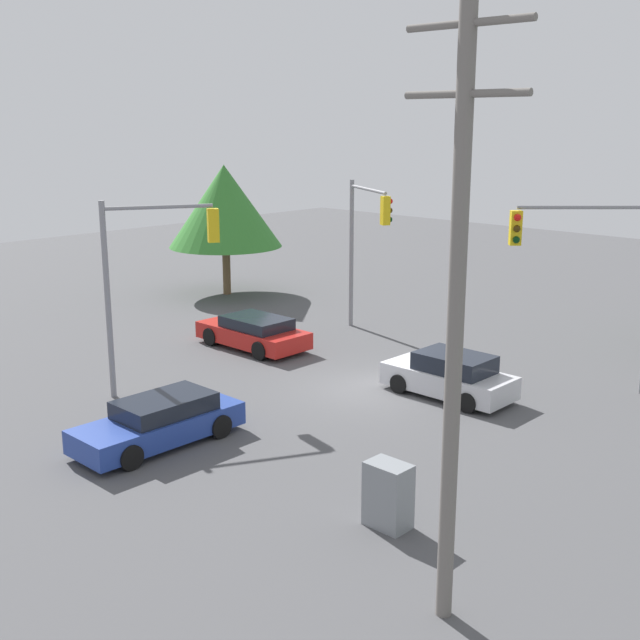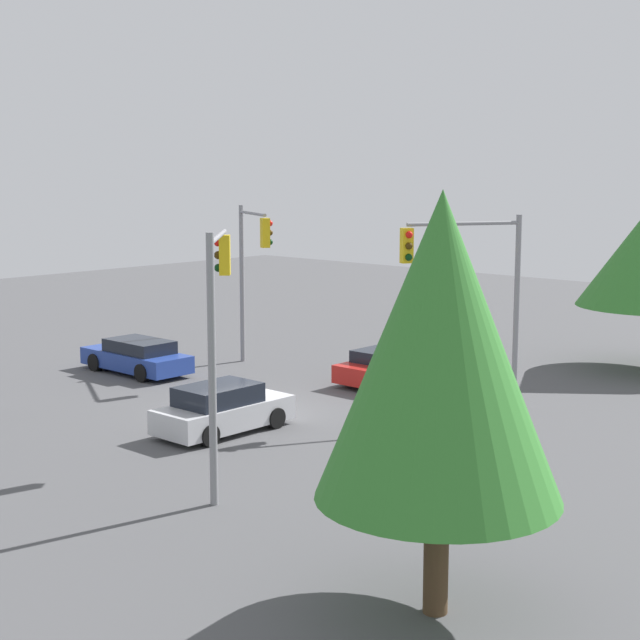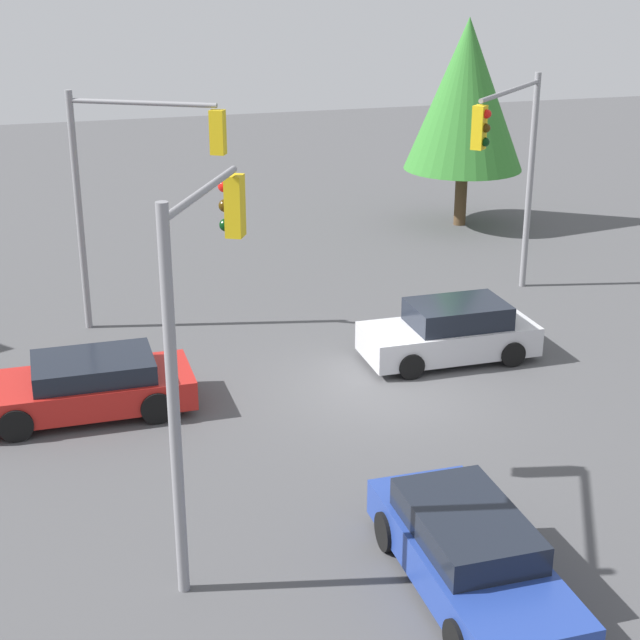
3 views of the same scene
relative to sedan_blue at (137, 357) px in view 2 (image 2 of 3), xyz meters
The scene contains 8 objects.
ground_plane 7.39m from the sedan_blue, 80.05° to the left, with size 80.00×80.00×0.00m, color #4C4C4F.
sedan_blue is the anchor object (origin of this frame).
sedan_red 9.57m from the sedan_blue, 123.01° to the left, with size 4.57×2.06×1.24m.
sedan_silver 9.21m from the sedan_blue, 68.18° to the left, with size 4.16×1.89×1.42m.
traffic_signal_main 13.41m from the sedan_blue, 105.59° to the left, with size 3.58×2.16×6.14m.
traffic_signal_cross 13.90m from the sedan_blue, 61.42° to the left, with size 3.43×3.32×6.17m.
traffic_signal_aux 5.63m from the sedan_blue, 145.85° to the left, with size 1.88×3.24×6.15m.
tree_behind 22.16m from the sedan_blue, 66.24° to the left, with size 4.17×4.17×7.22m.
Camera 2 is at (20.54, 21.93, 7.53)m, focal length 55.00 mm.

